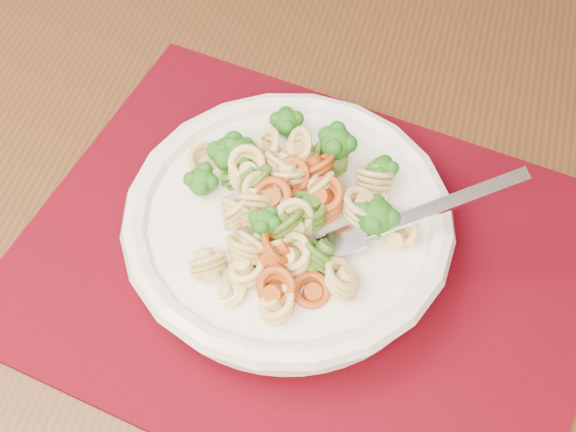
# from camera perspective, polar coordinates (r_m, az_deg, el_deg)

# --- Properties ---
(dining_table) EXTENTS (1.50, 1.04, 0.73)m
(dining_table) POSITION_cam_1_polar(r_m,az_deg,el_deg) (0.76, 5.96, -1.26)
(dining_table) COLOR #4B2A15
(dining_table) RESTS_ON ground
(placemat) EXTENTS (0.50, 0.44, 0.00)m
(placemat) POSITION_cam_1_polar(r_m,az_deg,el_deg) (0.62, 1.36, -3.34)
(placemat) COLOR #4E030F
(placemat) RESTS_ON dining_table
(pasta_bowl) EXTENTS (0.25, 0.25, 0.05)m
(pasta_bowl) POSITION_cam_1_polar(r_m,az_deg,el_deg) (0.60, -0.00, -0.60)
(pasta_bowl) COLOR white
(pasta_bowl) RESTS_ON placemat
(pasta_broccoli_heap) EXTENTS (0.21, 0.21, 0.06)m
(pasta_broccoli_heap) POSITION_cam_1_polar(r_m,az_deg,el_deg) (0.59, -0.00, 0.34)
(pasta_broccoli_heap) COLOR tan
(pasta_broccoli_heap) RESTS_ON pasta_bowl
(fork) EXTENTS (0.18, 0.09, 0.08)m
(fork) POSITION_cam_1_polar(r_m,az_deg,el_deg) (0.58, 4.19, -1.76)
(fork) COLOR silver
(fork) RESTS_ON pasta_bowl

